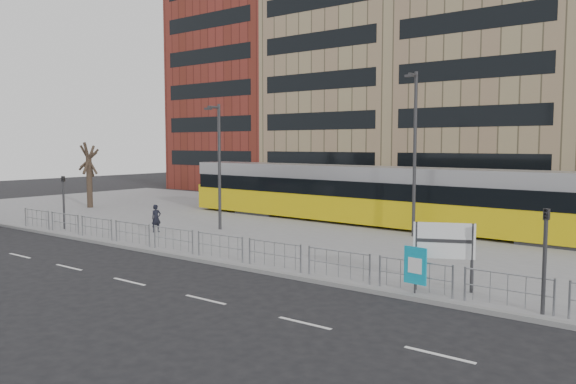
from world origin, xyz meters
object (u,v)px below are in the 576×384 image
Objects in this scene: traffic_light_west at (63,195)px; bare_tree at (88,141)px; lamp_post_west at (219,161)px; lamp_post_east at (414,148)px; ad_panel at (415,266)px; pedestrian at (156,218)px; traffic_light_east at (545,247)px; tram at (384,196)px; station_sign at (444,244)px.

traffic_light_west is 11.91m from bare_tree.
lamp_post_west is 11.01m from lamp_post_east.
pedestrian reaches higher than ad_panel.
pedestrian is 5.90m from traffic_light_west.
lamp_post_east reaches higher than bare_tree.
lamp_post_east is (-4.99, 10.68, 3.84)m from ad_panel.
traffic_light_west is at bearing -150.42° from lamp_post_east.
traffic_light_east is at bearing -13.13° from bare_tree.
tram is 4.22× the size of lamp_post_west.
traffic_light_west and traffic_light_east have the same top height.
traffic_light_west is 20.15m from lamp_post_east.
bare_tree is at bearing 82.12° from pedestrian.
ad_panel is at bearing -168.85° from traffic_light_east.
bare_tree is (-35.02, 8.17, 3.21)m from traffic_light_east.
tram is 4.97m from lamp_post_east.
traffic_light_west reaches higher than ad_panel.
lamp_post_east is at bearing -47.02° from pedestrian.
lamp_post_east reaches higher than tram.
lamp_post_east reaches higher than lamp_post_west.
lamp_post_west reaches higher than bare_tree.
station_sign is 1.26m from ad_panel.
traffic_light_west is 1.00× the size of traffic_light_east.
lamp_post_west is at bearing 21.08° from traffic_light_west.
lamp_post_west is 1.01× the size of bare_tree.
tram reaches higher than ad_panel.
lamp_post_east reaches higher than traffic_light_west.
pedestrian is at bearing 10.43° from traffic_light_west.
traffic_light_west is at bearing -40.44° from bare_tree.
bare_tree is (-31.71, 7.43, 3.58)m from station_sign.
lamp_post_west is (7.34, 5.34, 2.00)m from traffic_light_west.
pedestrian is at bearing 147.88° from station_sign.
traffic_light_west is 9.30m from lamp_post_west.
traffic_light_east is 36.10m from bare_tree.
lamp_post_east is 26.20m from bare_tree.
tram is 4.27× the size of bare_tree.
bare_tree is at bearing 171.88° from ad_panel.
ad_panel is 0.18× the size of lamp_post_east.
traffic_light_east is 0.43× the size of lamp_post_west.
station_sign is 16.70m from lamp_post_west.
traffic_light_east is at bearing -44.94° from tram.
ad_panel is at bearing -56.03° from tram.
lamp_post_west reaches higher than ad_panel.
station_sign is 0.75× the size of traffic_light_west.
lamp_post_east reaches higher than pedestrian.
tram is at bearing 128.10° from ad_panel.
station_sign is 0.75× the size of traffic_light_east.
tram is 13.16× the size of station_sign.
traffic_light_east is 20.00m from lamp_post_west.
station_sign is at bearing -13.19° from bare_tree.
bare_tree is at bearing 142.61° from station_sign.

